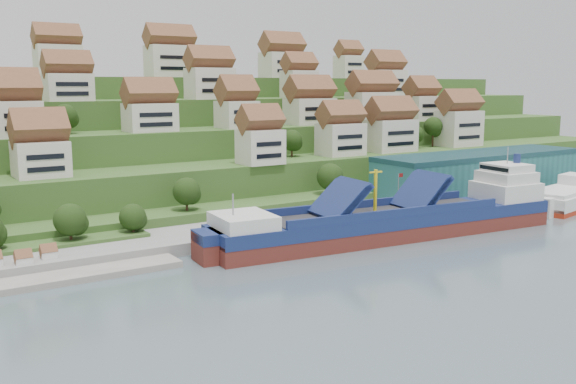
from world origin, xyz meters
TOP-DOWN VIEW (x-y plane):
  - ground at (0.00, 0.00)m, footprint 300.00×300.00m
  - quay at (20.00, 15.00)m, footprint 180.00×14.00m
  - pebble_beach at (-58.00, 12.00)m, footprint 45.00×20.00m
  - hillside at (0.00, 103.55)m, footprint 260.00×128.00m
  - hillside_village at (5.91, 59.80)m, footprint 153.16×62.74m
  - hillside_trees at (-10.26, 42.97)m, footprint 140.30×62.62m
  - warehouse at (52.00, 17.00)m, footprint 60.00×15.00m
  - flagpole at (18.11, 10.00)m, footprint 1.28×0.16m
  - beach_huts at (-60.00, 10.75)m, footprint 14.40×3.70m
  - cargo_ship at (7.93, -1.33)m, footprint 72.76×18.37m
  - second_ship at (62.13, -1.27)m, footprint 28.84×15.27m

SIDE VIEW (x-z plane):
  - ground at x=0.00m, z-range 0.00..0.00m
  - pebble_beach at x=-58.00m, z-range 0.00..1.00m
  - quay at x=20.00m, z-range 0.00..2.20m
  - beach_huts at x=-60.00m, z-range 1.00..3.20m
  - second_ship at x=62.13m, z-range -1.57..6.37m
  - cargo_ship at x=7.93m, z-range -4.86..11.03m
  - flagpole at x=18.11m, z-range 2.88..10.88m
  - warehouse at x=52.00m, z-range 2.20..12.20m
  - hillside at x=0.00m, z-range -4.84..26.16m
  - hillside_trees at x=-10.26m, z-range 0.00..31.89m
  - hillside_village at x=5.91m, z-range 9.52..38.75m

